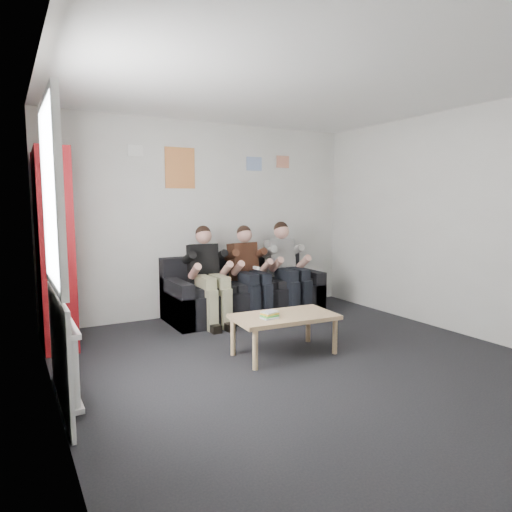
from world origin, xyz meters
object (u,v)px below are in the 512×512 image
at_px(coffee_table, 284,320).
at_px(person_right, 287,268).
at_px(bookshelf, 55,249).
at_px(person_middle, 250,272).
at_px(person_left, 209,276).
at_px(sofa, 243,294).

bearing_deg(coffee_table, person_right, 56.03).
height_order(coffee_table, person_right, person_right).
relative_size(bookshelf, person_middle, 1.70).
bearing_deg(coffee_table, person_left, 97.98).
bearing_deg(bookshelf, coffee_table, -36.20).
relative_size(bookshelf, coffee_table, 2.03).
bearing_deg(sofa, person_right, -18.18).
height_order(sofa, person_right, person_right).
xyz_separation_m(person_left, person_middle, (0.61, 0.00, -0.00)).
distance_m(sofa, person_left, 0.72).
bearing_deg(person_middle, bookshelf, 173.15).
distance_m(sofa, coffee_table, 1.73).
distance_m(bookshelf, coffee_table, 2.65).
height_order(sofa, bookshelf, bookshelf).
distance_m(person_left, person_middle, 0.61).
bearing_deg(person_left, person_middle, 7.34).
xyz_separation_m(bookshelf, person_right, (3.02, -0.07, -0.43)).
relative_size(person_left, person_right, 0.98).
xyz_separation_m(person_middle, person_right, (0.61, -0.00, 0.01)).
distance_m(bookshelf, person_middle, 2.46).
relative_size(bookshelf, person_right, 1.65).
xyz_separation_m(bookshelf, person_left, (1.81, -0.07, -0.44)).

